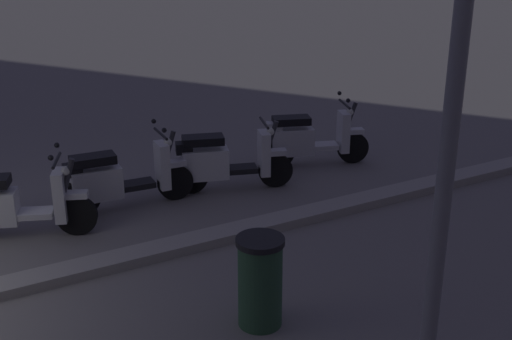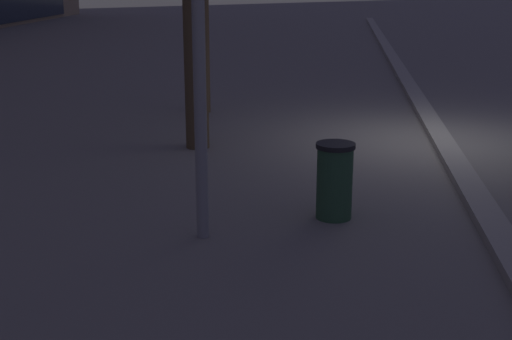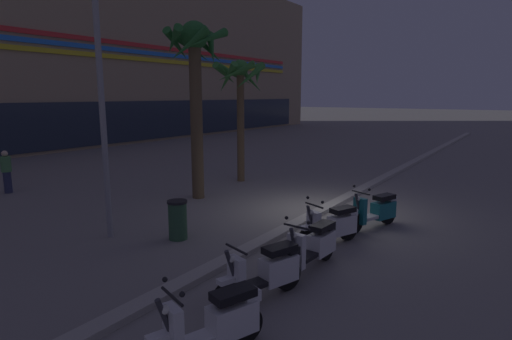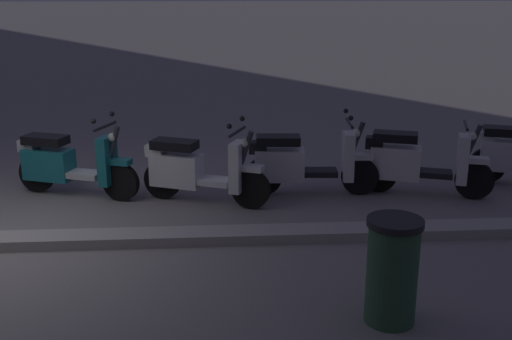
# 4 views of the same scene
# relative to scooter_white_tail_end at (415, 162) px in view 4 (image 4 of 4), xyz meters

# --- Properties ---
(scooter_white_tail_end) EXTENTS (1.75, 0.81, 1.04)m
(scooter_white_tail_end) POSITION_rel_scooter_white_tail_end_xyz_m (0.00, 0.00, 0.00)
(scooter_white_tail_end) COLOR black
(scooter_white_tail_end) RESTS_ON ground
(scooter_white_mid_front) EXTENTS (1.87, 0.56, 1.17)m
(scooter_white_mid_front) POSITION_rel_scooter_white_tail_end_xyz_m (1.59, -0.10, -0.01)
(scooter_white_mid_front) COLOR black
(scooter_white_mid_front) RESTS_ON ground
(scooter_white_far_back) EXTENTS (1.70, 0.87, 1.17)m
(scooter_white_far_back) POSITION_rel_scooter_white_tail_end_xyz_m (3.03, 0.12, -0.01)
(scooter_white_far_back) COLOR black
(scooter_white_far_back) RESTS_ON ground
(scooter_teal_mid_centre) EXTENTS (1.76, 0.86, 1.17)m
(scooter_teal_mid_centre) POSITION_rel_scooter_white_tail_end_xyz_m (4.81, -0.29, -0.01)
(scooter_teal_mid_centre) COLOR black
(scooter_teal_mid_centre) RESTS_ON ground
(litter_bin) EXTENTS (0.48, 0.48, 0.95)m
(litter_bin) POSITION_rel_scooter_white_tail_end_xyz_m (1.28, 3.34, 0.02)
(litter_bin) COLOR #2D5638
(litter_bin) RESTS_ON ground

